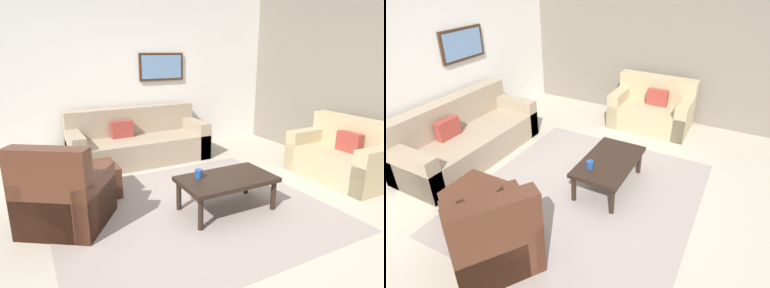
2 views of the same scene
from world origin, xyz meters
TOP-DOWN VIEW (x-y plane):
  - ground_plane at (0.00, 0.00)m, footprint 8.00×8.00m
  - rear_partition at (0.00, 2.60)m, footprint 6.00×0.12m
  - stone_feature_panel at (3.00, 0.00)m, footprint 0.12×5.20m
  - area_rug at (0.00, 0.00)m, footprint 3.09×2.74m
  - couch_main at (0.07, 2.09)m, footprint 2.25×0.94m
  - couch_loveseat at (2.48, -0.13)m, footprint 0.82×1.38m
  - armchair_leather at (-1.35, 0.27)m, footprint 1.11×1.11m
  - ottoman at (-0.89, 0.95)m, footprint 0.56×0.56m
  - coffee_table at (0.37, -0.19)m, footprint 1.10×0.64m
  - cup at (0.08, -0.05)m, footprint 0.09×0.09m
  - framed_artwork at (0.73, 2.51)m, footprint 0.85×0.04m

SIDE VIEW (x-z plane):
  - ground_plane at x=0.00m, z-range 0.00..0.00m
  - area_rug at x=0.00m, z-range 0.00..0.01m
  - ottoman at x=-0.89m, z-range 0.00..0.40m
  - couch_main at x=0.07m, z-range -0.14..0.74m
  - couch_loveseat at x=2.48m, z-range -0.14..0.74m
  - armchair_leather at x=-1.35m, z-range -0.17..0.78m
  - coffee_table at x=0.37m, z-range 0.15..0.56m
  - cup at x=0.08m, z-range 0.41..0.51m
  - rear_partition at x=0.00m, z-range 0.00..2.80m
  - stone_feature_panel at x=3.00m, z-range 0.00..2.80m
  - framed_artwork at x=0.73m, z-range 1.29..1.78m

